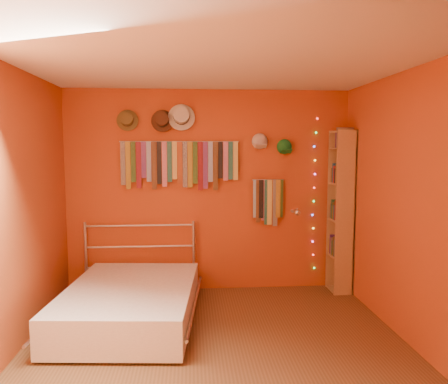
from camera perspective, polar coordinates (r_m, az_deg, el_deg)
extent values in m
plane|color=brown|center=(4.09, -0.82, -20.19)|extent=(3.50, 3.50, 0.00)
cube|color=#A23A1A|center=(5.45, -2.00, 0.12)|extent=(3.50, 0.02, 2.50)
cube|color=#A23A1A|center=(4.20, 23.74, -2.10)|extent=(0.02, 3.50, 2.50)
cube|color=#A23A1A|center=(4.01, -26.73, -2.60)|extent=(0.02, 3.50, 2.50)
cube|color=white|center=(3.74, -0.88, 16.72)|extent=(3.50, 3.50, 0.02)
cylinder|color=#B2B2B7|center=(5.37, -5.82, 6.57)|extent=(1.45, 0.01, 0.01)
cube|color=#121A51|center=(5.42, -13.06, 3.66)|extent=(0.06, 0.01, 0.53)
cube|color=olive|center=(5.41, -12.41, 3.41)|extent=(0.06, 0.01, 0.58)
cube|color=#21481C|center=(5.39, -11.78, 3.87)|extent=(0.06, 0.01, 0.49)
cube|color=maroon|center=(5.40, -11.09, 3.48)|extent=(0.06, 0.01, 0.57)
cube|color=#461B6E|center=(5.38, -10.45, 4.15)|extent=(0.06, 0.01, 0.44)
cube|color=#7187C9|center=(5.37, -9.79, 3.92)|extent=(0.06, 0.01, 0.49)
cube|color=#4B2819|center=(5.38, -9.11, 3.42)|extent=(0.06, 0.01, 0.58)
cube|color=black|center=(5.37, -8.46, 3.78)|extent=(0.06, 0.01, 0.52)
cube|color=#B45A7E|center=(5.36, -7.79, 3.61)|extent=(0.06, 0.01, 0.55)
cube|color=#1A575B|center=(5.36, -7.13, 3.93)|extent=(0.06, 0.01, 0.49)
cube|color=tan|center=(5.35, -6.46, 4.11)|extent=(0.06, 0.01, 0.46)
cube|color=maroon|center=(5.35, -5.79, 3.81)|extent=(0.06, 0.01, 0.52)
cube|color=navy|center=(5.36, -5.12, 3.59)|extent=(0.06, 0.01, 0.56)
cube|color=olive|center=(5.35, -4.45, 3.59)|extent=(0.06, 0.01, 0.56)
cube|color=#264B1E|center=(5.35, -3.79, 3.83)|extent=(0.06, 0.01, 0.51)
cube|color=maroon|center=(5.36, -3.12, 3.40)|extent=(0.06, 0.01, 0.60)
cube|color=#511A69|center=(5.36, -2.45, 3.51)|extent=(0.06, 0.01, 0.58)
cube|color=#6B85BE|center=(5.35, -1.78, 3.96)|extent=(0.06, 0.01, 0.49)
cube|color=#4A3318|center=(5.37, -1.12, 3.41)|extent=(0.06, 0.01, 0.60)
cube|color=black|center=(5.36, -0.45, 4.18)|extent=(0.06, 0.01, 0.45)
cube|color=#BE5F98|center=(5.36, 0.22, 4.05)|extent=(0.06, 0.01, 0.48)
cube|color=#1A565B|center=(5.38, 0.87, 4.12)|extent=(0.06, 0.01, 0.47)
cube|color=#CFC152|center=(5.38, 1.54, 4.07)|extent=(0.06, 0.01, 0.47)
cylinder|color=#B2B2B7|center=(5.47, 5.79, 1.60)|extent=(0.40, 0.01, 0.01)
cube|color=#7AAFDA|center=(5.45, 4.12, -0.90)|extent=(0.06, 0.01, 0.47)
cube|color=#4E331A|center=(5.46, 4.50, -1.22)|extent=(0.06, 0.01, 0.53)
cube|color=black|center=(5.45, 4.88, -0.93)|extent=(0.06, 0.01, 0.48)
cube|color=#A65372|center=(5.47, 5.23, -1.08)|extent=(0.06, 0.01, 0.51)
cube|color=#195959|center=(5.48, 5.60, -1.36)|extent=(0.06, 0.01, 0.56)
cube|color=#CED053|center=(5.48, 5.98, -1.36)|extent=(0.06, 0.01, 0.56)
cube|color=brown|center=(5.49, 6.32, -1.10)|extent=(0.06, 0.01, 0.52)
cube|color=navy|center=(5.50, 6.70, -1.44)|extent=(0.06, 0.01, 0.58)
cube|color=olive|center=(5.49, 7.08, -0.88)|extent=(0.06, 0.01, 0.47)
cube|color=#2A4C1E|center=(5.51, 7.42, -0.86)|extent=(0.06, 0.01, 0.47)
cylinder|color=brown|center=(5.42, -12.49, 9.12)|extent=(0.26, 0.06, 0.26)
cylinder|color=brown|center=(5.37, -12.56, 9.26)|extent=(0.15, 0.13, 0.17)
cylinder|color=#332314|center=(5.39, -12.52, 9.19)|extent=(0.16, 0.05, 0.16)
cylinder|color=#442718|center=(5.37, -8.04, 9.17)|extent=(0.27, 0.07, 0.27)
cylinder|color=#442718|center=(5.33, -8.08, 9.32)|extent=(0.16, 0.13, 0.18)
cylinder|color=black|center=(5.35, -8.06, 9.25)|extent=(0.16, 0.05, 0.17)
cylinder|color=beige|center=(5.37, -5.58, 9.68)|extent=(0.33, 0.08, 0.32)
cylinder|color=beige|center=(5.31, -5.59, 9.86)|extent=(0.19, 0.16, 0.21)
cylinder|color=black|center=(5.34, -5.59, 9.77)|extent=(0.20, 0.07, 0.20)
ellipsoid|color=silver|center=(5.43, 4.67, 6.62)|extent=(0.19, 0.14, 0.19)
cube|color=silver|center=(5.32, 4.86, 6.02)|extent=(0.14, 0.10, 0.06)
ellipsoid|color=#1B7A2E|center=(5.49, 7.87, 5.89)|extent=(0.18, 0.14, 0.18)
cube|color=#1B7A2E|center=(5.38, 8.12, 5.30)|extent=(0.13, 0.10, 0.05)
sphere|color=#FF3333|center=(5.61, 12.10, 9.37)|extent=(0.02, 0.02, 0.02)
sphere|color=#33FF4C|center=(5.60, 11.93, 7.61)|extent=(0.02, 0.02, 0.02)
sphere|color=#4C66FF|center=(5.59, 11.70, 5.84)|extent=(0.02, 0.02, 0.02)
sphere|color=yellow|center=(5.60, 11.80, 4.07)|extent=(0.02, 0.02, 0.02)
sphere|color=#FF4CCC|center=(5.61, 11.79, 2.30)|extent=(0.02, 0.02, 0.02)
sphere|color=#FF3333|center=(5.62, 11.69, 0.55)|extent=(0.02, 0.02, 0.02)
sphere|color=#33FF4C|center=(5.64, 11.64, -1.20)|extent=(0.02, 0.02, 0.02)
sphere|color=#4C66FF|center=(5.66, 11.47, -2.94)|extent=(0.02, 0.02, 0.02)
sphere|color=yellow|center=(5.69, 11.58, -4.66)|extent=(0.02, 0.02, 0.02)
sphere|color=#FF4CCC|center=(5.72, 11.50, -6.37)|extent=(0.02, 0.02, 0.02)
sphere|color=#FF3333|center=(5.77, 11.57, -8.04)|extent=(0.02, 0.02, 0.02)
sphere|color=#33FF4C|center=(5.81, 11.69, -9.69)|extent=(0.02, 0.02, 0.02)
cylinder|color=#B2B2B7|center=(5.61, 8.92, -2.49)|extent=(0.04, 0.03, 0.04)
cylinder|color=#B2B2B7|center=(5.48, 9.23, -2.35)|extent=(0.01, 0.27, 0.09)
sphere|color=white|center=(5.35, 9.58, -2.67)|extent=(0.07, 0.07, 0.07)
cube|color=#9B7246|center=(5.42, 15.58, -2.78)|extent=(0.24, 0.02, 2.00)
cube|color=#9B7246|center=(5.72, 14.48, -2.31)|extent=(0.24, 0.02, 2.00)
cube|color=#9B7246|center=(5.61, 16.12, -2.51)|extent=(0.02, 0.34, 2.00)
cube|color=#9B7246|center=(5.79, 14.75, -12.17)|extent=(0.24, 0.32, 0.02)
cube|color=#9B7246|center=(5.68, 14.86, -8.04)|extent=(0.24, 0.32, 0.02)
cube|color=#9B7246|center=(5.59, 14.99, -3.55)|extent=(0.24, 0.32, 0.02)
cube|color=#9B7246|center=(5.53, 15.11, 1.05)|extent=(0.24, 0.32, 0.02)
cube|color=#9B7246|center=(5.51, 15.23, 5.51)|extent=(0.24, 0.32, 0.02)
cube|color=#9B7246|center=(5.52, 15.29, 7.58)|extent=(0.24, 0.32, 0.02)
cylinder|color=#B2B2B7|center=(5.63, -17.59, -8.28)|extent=(0.03, 0.03, 0.89)
cylinder|color=#B2B2B7|center=(5.48, -3.96, -8.39)|extent=(0.03, 0.03, 0.89)
cylinder|color=#B2B2B7|center=(5.55, -10.84, -9.57)|extent=(1.31, 0.02, 0.02)
cylinder|color=#B2B2B7|center=(5.49, -10.90, -7.02)|extent=(1.31, 0.02, 0.02)
cylinder|color=#B2B2B7|center=(5.44, -10.95, -4.32)|extent=(1.31, 0.02, 0.02)
cube|color=beige|center=(4.70, -12.12, -14.03)|extent=(1.40, 1.88, 0.36)
cylinder|color=#B2B2B7|center=(4.83, -20.09, -13.93)|extent=(0.19, 1.78, 0.03)
cylinder|color=#B2B2B7|center=(4.66, -3.84, -14.32)|extent=(0.19, 1.78, 0.03)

